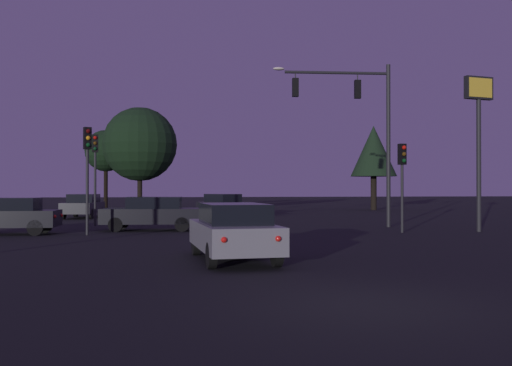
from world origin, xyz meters
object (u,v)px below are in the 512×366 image
Objects in this scene: tree_behind_sign at (140,144)px; car_parked_lot at (224,205)px; car_nearside_lane at (233,231)px; tree_left_far at (374,151)px; traffic_signal_mast_arm at (359,115)px; traffic_light_median at (87,159)px; traffic_light_corner_right at (402,169)px; car_far_lane at (83,206)px; car_crossing_right at (7,215)px; car_crossing_left at (152,213)px; tree_center_horizon at (106,151)px; store_sign_illuminated at (479,118)px; traffic_light_corner_left at (95,161)px.

car_parked_lot is at bearing -38.04° from tree_behind_sign.
tree_left_far is at bearing 64.29° from car_nearside_lane.
traffic_light_median is (-12.49, -2.91, -2.37)m from traffic_signal_mast_arm.
traffic_light_corner_right is 25.52m from tree_left_far.
tree_left_far is (7.51, 24.28, 2.32)m from traffic_light_corner_right.
car_far_lane is (-2.13, 13.73, -2.33)m from traffic_light_median.
car_crossing_right is 33.39m from tree_left_far.
car_crossing_left is at bearing -176.10° from traffic_signal_mast_arm.
car_crossing_right is 16.01m from car_parked_lot.
tree_center_horizon is (-14.24, 20.48, -0.64)m from traffic_signal_mast_arm.
traffic_light_median reaches higher than car_nearside_lane.
tree_behind_sign reaches higher than tree_center_horizon.
car_crossing_right is 0.98× the size of car_parked_lot.
traffic_signal_mast_arm is 1.10× the size of tree_left_far.
car_nearside_lane is 1.07× the size of car_parked_lot.
traffic_light_median reaches higher than car_crossing_left.
car_crossing_left is 15.12m from store_sign_illuminated.
store_sign_illuminated is (17.20, -6.72, 1.73)m from traffic_light_corner_left.
tree_left_far is 1.11× the size of tree_center_horizon.
traffic_light_corner_left is 15.24m from traffic_light_corner_right.
traffic_light_corner_right is at bearing -78.56° from traffic_signal_mast_arm.
store_sign_illuminated reaches higher than car_far_lane.
car_far_lane is 0.62× the size of store_sign_illuminated.
car_far_lane and car_parked_lot have the same top height.
car_crossing_right is at bearing -94.01° from tree_center_horizon.
tree_center_horizon reaches higher than traffic_light_median.
tree_left_far reaches higher than tree_center_horizon.
tree_left_far is (13.92, 10.36, 4.26)m from car_parked_lot.
traffic_light_corner_left reaches higher than car_parked_lot.
traffic_signal_mast_arm is 14.90m from car_nearside_lane.
car_far_lane is at bearing -130.98° from tree_behind_sign.
car_parked_lot is (1.80, 22.30, -0.00)m from car_nearside_lane.
tree_behind_sign is 1.17× the size of tree_center_horizon.
tree_left_far reaches higher than car_crossing_right.
tree_center_horizon reaches higher than traffic_light_corner_left.
traffic_signal_mast_arm is at bearing 7.51° from car_crossing_right.
car_nearside_lane is 0.61× the size of tree_behind_sign.
tree_behind_sign is at bearing 123.26° from traffic_light_corner_right.
car_crossing_left is (-9.95, -0.68, -4.69)m from traffic_signal_mast_arm.
tree_behind_sign is 20.40m from tree_left_far.
store_sign_illuminated is 30.37m from tree_center_horizon.
traffic_light_corner_right is at bearing 45.55° from car_nearside_lane.
traffic_light_corner_left is at bearing -98.18° from tree_behind_sign.
traffic_light_median is 1.01× the size of car_parked_lot.
traffic_light_median is at bearing -166.89° from traffic_signal_mast_arm.
traffic_light_corner_right is 15.46m from car_parked_lot.
car_crossing_left is 12.41m from car_far_lane.
car_parked_lot is at bearing -143.36° from tree_left_far.
car_far_lane is (-1.69, 7.69, -2.48)m from traffic_light_corner_left.
traffic_signal_mast_arm reaches higher than store_sign_illuminated.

